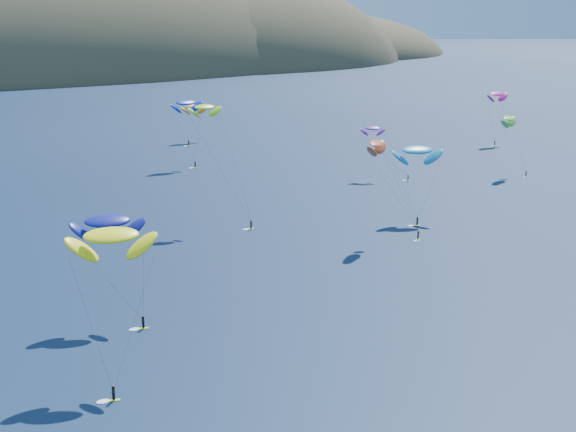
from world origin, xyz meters
The scene contains 11 objects.
island centered at (39.40, 562.36, -10.74)m, with size 730.00×300.00×210.00m.
kitesurfer_2 centered at (-44.43, 51.65, 18.44)m, with size 11.90×13.18×21.52m.
kitesurfer_3 centered at (-4.69, 115.23, 25.16)m, with size 9.61×13.68×27.26m.
kitesurfer_4 centered at (14.24, 175.18, 18.57)m, with size 10.30×8.15×21.37m.
kitesurfer_5 centered at (37.75, 95.26, 15.35)m, with size 12.14×11.19×18.46m.
kitesurfer_6 centered at (53.07, 135.18, 13.57)m, with size 10.20×12.67×15.49m.
kitesurfer_8 centered at (121.63, 161.17, 16.79)m, with size 9.74×8.02×19.35m.
kitesurfer_9 centered at (20.60, 86.46, 19.57)m, with size 11.76×10.77×21.87m.
kitesurfer_10 centered at (-39.75, 70.21, 15.25)m, with size 11.52×11.75×18.24m.
kitesurfer_11 centered at (32.24, 214.19, 12.12)m, with size 11.79×12.00×14.86m.
kitesurfer_13 centered at (88.73, 120.62, 15.74)m, with size 9.24×10.29×18.11m.
Camera 1 is at (-71.36, -45.88, 47.71)m, focal length 50.00 mm.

